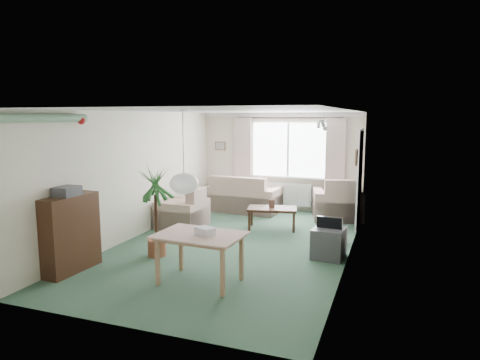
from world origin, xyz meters
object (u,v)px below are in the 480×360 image
(sofa, at_px, (244,193))
(tv_cube, at_px, (329,243))
(bookshelf, at_px, (71,234))
(houseplant, at_px, (156,211))
(armchair_left, at_px, (182,207))
(pet_bed, at_px, (333,240))
(armchair_corner, at_px, (337,198))
(dining_table, at_px, (200,259))
(coffee_table, at_px, (272,218))

(sofa, distance_m, tv_cube, 3.79)
(bookshelf, xyz_separation_m, houseplant, (0.83, 1.05, 0.18))
(armchair_left, bearing_deg, bookshelf, -4.94)
(armchair_left, xyz_separation_m, houseplant, (0.49, -1.85, 0.34))
(tv_cube, distance_m, pet_bed, 0.91)
(armchair_corner, height_order, dining_table, armchair_corner)
(bookshelf, distance_m, tv_cube, 4.04)
(coffee_table, bearing_deg, dining_table, -93.02)
(coffee_table, relative_size, pet_bed, 1.92)
(houseplant, bearing_deg, sofa, 86.63)
(bookshelf, relative_size, pet_bed, 2.22)
(sofa, bearing_deg, dining_table, 105.25)
(houseplant, relative_size, tv_cube, 2.77)
(armchair_corner, relative_size, houseplant, 0.70)
(bookshelf, xyz_separation_m, pet_bed, (3.49, 2.81, -0.52))
(coffee_table, relative_size, dining_table, 0.92)
(coffee_table, xyz_separation_m, pet_bed, (1.32, -0.55, -0.17))
(armchair_left, bearing_deg, sofa, 161.03)
(armchair_corner, distance_m, dining_table, 4.71)
(armchair_corner, distance_m, bookshelf, 5.80)
(armchair_left, xyz_separation_m, coffee_table, (1.83, 0.46, -0.19))
(sofa, distance_m, coffee_table, 1.82)
(armchair_corner, distance_m, pet_bed, 2.00)
(armchair_left, height_order, dining_table, armchair_left)
(bookshelf, height_order, houseplant, houseplant)
(tv_cube, bearing_deg, sofa, 135.91)
(houseplant, height_order, dining_table, houseplant)
(armchair_left, distance_m, tv_cube, 3.35)
(tv_cube, bearing_deg, bookshelf, -146.56)
(dining_table, bearing_deg, pet_bed, 60.03)
(dining_table, bearing_deg, armchair_corner, 73.86)
(sofa, xyz_separation_m, armchair_corner, (2.26, -0.02, 0.03))
(houseplant, bearing_deg, bookshelf, -128.34)
(dining_table, relative_size, tv_cube, 1.99)
(sofa, bearing_deg, houseplant, 90.01)
(armchair_left, relative_size, coffee_table, 0.93)
(armchair_left, distance_m, bookshelf, 2.93)
(sofa, distance_m, dining_table, 4.65)
(armchair_left, relative_size, bookshelf, 0.80)
(houseplant, bearing_deg, armchair_left, 104.84)
(armchair_left, distance_m, dining_table, 3.14)
(armchair_left, distance_m, pet_bed, 3.17)
(coffee_table, height_order, tv_cube, tv_cube)
(coffee_table, relative_size, tv_cube, 1.82)
(coffee_table, bearing_deg, armchair_left, -165.82)
(coffee_table, height_order, pet_bed, coffee_table)
(armchair_left, relative_size, houseplant, 0.61)
(tv_cube, bearing_deg, armchair_corner, 99.40)
(houseplant, distance_m, pet_bed, 3.27)
(armchair_left, distance_m, houseplant, 1.95)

